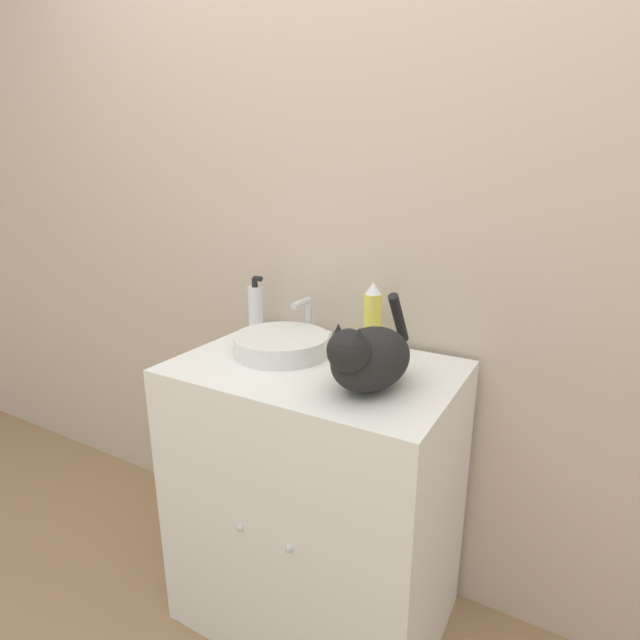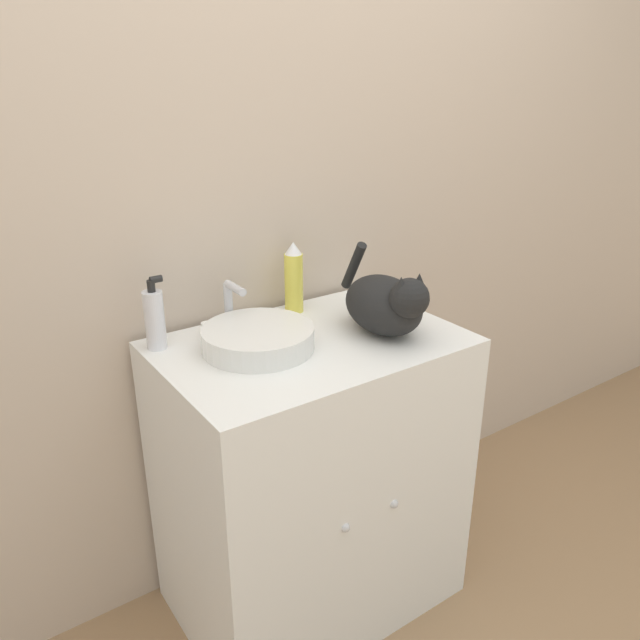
% 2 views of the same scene
% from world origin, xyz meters
% --- Properties ---
extents(wall_back, '(6.00, 0.05, 2.50)m').
position_xyz_m(wall_back, '(0.00, 0.58, 1.25)').
color(wall_back, '#C6B29E').
rests_on(wall_back, ground_plane).
extents(vanity_cabinet, '(0.80, 0.55, 0.87)m').
position_xyz_m(vanity_cabinet, '(0.00, 0.27, 0.44)').
color(vanity_cabinet, white).
rests_on(vanity_cabinet, ground_plane).
extents(sink_basin, '(0.29, 0.29, 0.06)m').
position_xyz_m(sink_basin, '(-0.14, 0.30, 0.90)').
color(sink_basin, white).
rests_on(sink_basin, vanity_cabinet).
extents(faucet, '(0.17, 0.11, 0.14)m').
position_xyz_m(faucet, '(-0.14, 0.46, 0.93)').
color(faucet, silver).
rests_on(faucet, vanity_cabinet).
extents(cat, '(0.20, 0.37, 0.23)m').
position_xyz_m(cat, '(0.20, 0.20, 0.96)').
color(cat, black).
rests_on(cat, vanity_cabinet).
extents(soap_bottle, '(0.05, 0.05, 0.19)m').
position_xyz_m(soap_bottle, '(-0.35, 0.46, 0.95)').
color(soap_bottle, silver).
rests_on(soap_bottle, vanity_cabinet).
extents(spray_bottle, '(0.05, 0.05, 0.21)m').
position_xyz_m(spray_bottle, '(0.08, 0.48, 0.98)').
color(spray_bottle, '#EADB4C').
rests_on(spray_bottle, vanity_cabinet).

